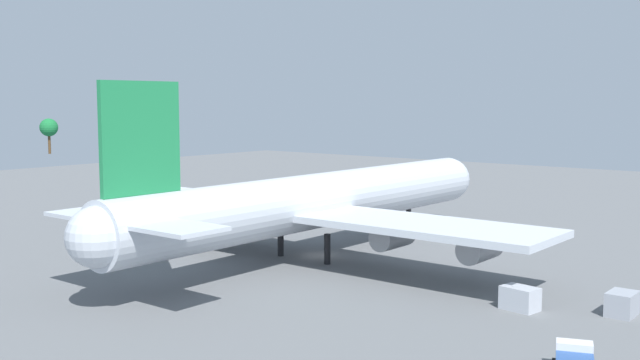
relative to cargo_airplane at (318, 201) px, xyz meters
The scene contains 5 objects.
ground_plane 6.24m from the cargo_airplane, ahead, with size 256.17×256.17×0.00m, color slate.
cargo_airplane is the anchor object (origin of this frame).
cargo_container_fore 34.62m from the cargo_airplane, 94.37° to the right, with size 2.86×2.11×1.96m.
cargo_container_aft 28.13m from the cargo_airplane, 103.11° to the right, with size 2.42×3.23×1.96m.
safety_cone_nose 29.95m from the cargo_airplane, ahead, with size 0.54×0.54×0.77m, color orange.
Camera 1 is at (-64.75, -52.29, 17.51)m, focal length 41.89 mm.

